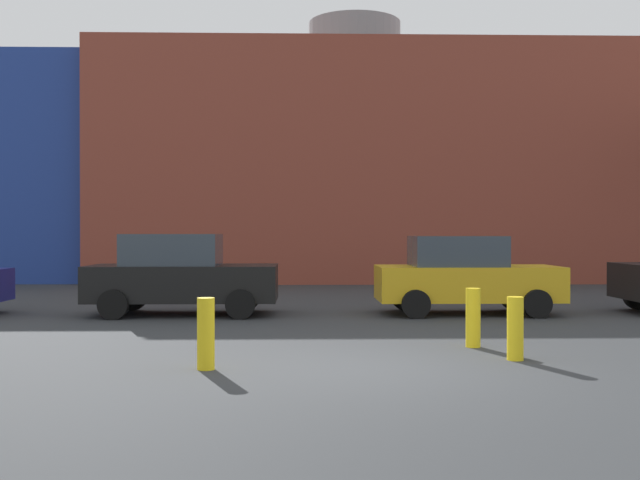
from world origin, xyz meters
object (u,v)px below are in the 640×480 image
object	(u,v)px
parked_car_1	(181,275)
bollard_yellow_1	(473,318)
bollard_yellow_0	(515,328)
bollard_yellow_2	(206,334)
parked_car_2	(464,275)

from	to	relation	value
parked_car_1	bollard_yellow_1	distance (m)	7.47
bollard_yellow_0	bollard_yellow_2	xyz separation A→B (m)	(-4.45, -0.64, 0.03)
parked_car_1	parked_car_2	xyz separation A→B (m)	(6.53, 0.00, -0.02)
bollard_yellow_1	bollard_yellow_2	xyz separation A→B (m)	(-4.12, -1.88, 0.01)
parked_car_1	bollard_yellow_1	world-z (taller)	parked_car_1
parked_car_1	parked_car_2	distance (m)	6.53
parked_car_1	bollard_yellow_2	bearing A→B (deg)	-78.01
parked_car_1	parked_car_2	world-z (taller)	parked_car_1
parked_car_1	bollard_yellow_2	distance (m)	7.01
bollard_yellow_1	bollard_yellow_2	bearing A→B (deg)	-155.43
bollard_yellow_0	bollard_yellow_2	world-z (taller)	bollard_yellow_2
bollard_yellow_1	parked_car_2	bearing A→B (deg)	79.07
bollard_yellow_0	bollard_yellow_2	size ratio (longest dim) A/B	0.95
parked_car_1	parked_car_2	size ratio (longest dim) A/B	1.03
parked_car_2	bollard_yellow_1	world-z (taller)	parked_car_2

